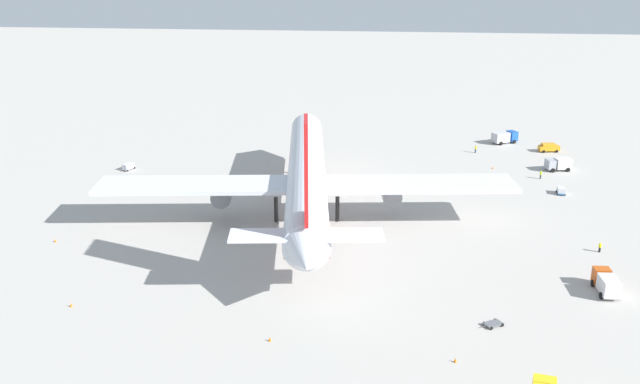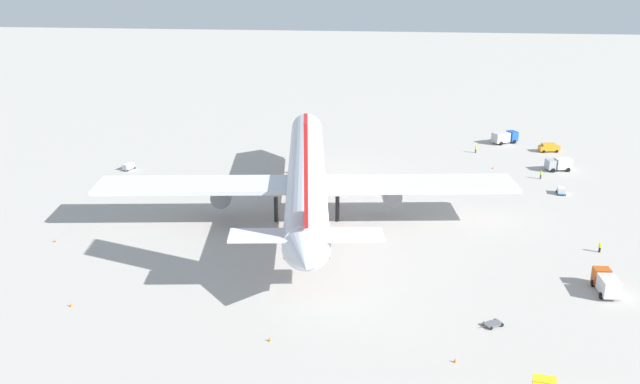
{
  "view_description": "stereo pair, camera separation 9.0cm",
  "coord_description": "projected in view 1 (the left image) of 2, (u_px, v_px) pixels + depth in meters",
  "views": [
    {
      "loc": [
        -115.34,
        -15.26,
        43.66
      ],
      "look_at": [
        -0.7,
        -2.4,
        4.49
      ],
      "focal_mm": 39.93,
      "sensor_mm": 36.0,
      "label": 1
    },
    {
      "loc": [
        -115.33,
        -15.35,
        43.66
      ],
      "look_at": [
        -0.7,
        -2.4,
        4.49
      ],
      "focal_mm": 39.93,
      "sensor_mm": 36.0,
      "label": 2
    }
  ],
  "objects": [
    {
      "name": "ground_plane",
      "position": [
        307.0,
        215.0,
        124.19
      ],
      "size": [
        600.0,
        600.0,
        0.0
      ],
      "primitive_type": "plane",
      "color": "#ADA8A0"
    },
    {
      "name": "airliner",
      "position": [
        307.0,
        177.0,
        120.59
      ],
      "size": [
        76.87,
        70.65,
        24.1
      ],
      "color": "silver",
      "rests_on": "ground"
    },
    {
      "name": "service_truck_0",
      "position": [
        504.0,
        137.0,
        169.8
      ],
      "size": [
        5.24,
        6.53,
        2.74
      ],
      "color": "#194CA5",
      "rests_on": "ground"
    },
    {
      "name": "service_truck_1",
      "position": [
        606.0,
        283.0,
        95.32
      ],
      "size": [
        5.95,
        2.73,
        2.62
      ],
      "color": "#BF4C14",
      "rests_on": "ground"
    },
    {
      "name": "service_truck_2",
      "position": [
        559.0,
        164.0,
        148.73
      ],
      "size": [
        3.68,
        5.58,
        2.59
      ],
      "color": "#999EA5",
      "rests_on": "ground"
    },
    {
      "name": "service_van",
      "position": [
        549.0,
        147.0,
        162.77
      ],
      "size": [
        2.75,
        4.92,
        1.97
      ],
      "color": "orange",
      "rests_on": "ground"
    },
    {
      "name": "baggage_cart_0",
      "position": [
        493.0,
        324.0,
        87.3
      ],
      "size": [
        2.44,
        2.79,
        0.4
      ],
      "color": "#595B60",
      "rests_on": "ground"
    },
    {
      "name": "baggage_cart_1",
      "position": [
        128.0,
        166.0,
        149.48
      ],
      "size": [
        3.64,
        2.31,
        1.32
      ],
      "color": "gray",
      "rests_on": "ground"
    },
    {
      "name": "baggage_cart_2",
      "position": [
        561.0,
        190.0,
        134.58
      ],
      "size": [
        3.23,
        1.69,
        1.27
      ],
      "color": "#26598C",
      "rests_on": "ground"
    },
    {
      "name": "ground_worker_0",
      "position": [
        541.0,
        175.0,
        143.39
      ],
      "size": [
        0.54,
        0.54,
        1.77
      ],
      "color": "#3F3F47",
      "rests_on": "ground"
    },
    {
      "name": "ground_worker_1",
      "position": [
        600.0,
        247.0,
        108.48
      ],
      "size": [
        0.57,
        0.57,
        1.61
      ],
      "color": "black",
      "rests_on": "ground"
    },
    {
      "name": "ground_worker_2",
      "position": [
        476.0,
        149.0,
        161.92
      ],
      "size": [
        0.55,
        0.55,
        1.77
      ],
      "color": "navy",
      "rests_on": "ground"
    },
    {
      "name": "traffic_cone_0",
      "position": [
        71.0,
        305.0,
        91.94
      ],
      "size": [
        0.36,
        0.36,
        0.55
      ],
      "primitive_type": "cone",
      "color": "orange",
      "rests_on": "ground"
    },
    {
      "name": "traffic_cone_1",
      "position": [
        493.0,
        167.0,
        150.22
      ],
      "size": [
        0.36,
        0.36,
        0.55
      ],
      "primitive_type": "cone",
      "color": "orange",
      "rests_on": "ground"
    },
    {
      "name": "traffic_cone_2",
      "position": [
        270.0,
        339.0,
        83.83
      ],
      "size": [
        0.36,
        0.36,
        0.55
      ],
      "primitive_type": "cone",
      "color": "orange",
      "rests_on": "ground"
    },
    {
      "name": "traffic_cone_3",
      "position": [
        455.0,
        360.0,
        79.52
      ],
      "size": [
        0.36,
        0.36,
        0.55
      ],
      "primitive_type": "cone",
      "color": "orange",
      "rests_on": "ground"
    },
    {
      "name": "traffic_cone_4",
      "position": [
        55.0,
        240.0,
        112.38
      ],
      "size": [
        0.36,
        0.36,
        0.55
      ],
      "primitive_type": "cone",
      "color": "orange",
      "rests_on": "ground"
    }
  ]
}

